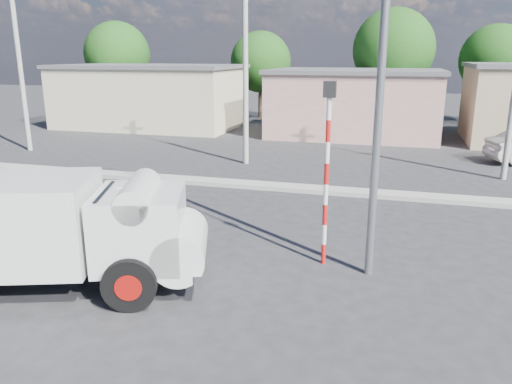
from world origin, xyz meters
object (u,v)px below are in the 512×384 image
(truck, at_px, (63,229))
(streetlight, at_px, (374,53))
(bicycle, at_px, (126,259))
(traffic_pole, at_px, (327,159))
(cyclist, at_px, (125,242))

(truck, xyz_separation_m, streetlight, (6.09, 2.57, 3.60))
(truck, relative_size, bicycle, 3.12)
(truck, relative_size, traffic_pole, 1.45)
(cyclist, relative_size, traffic_pole, 0.43)
(streetlight, bearing_deg, truck, -157.14)
(truck, bearing_deg, cyclist, 13.32)
(bicycle, distance_m, cyclist, 0.41)
(bicycle, relative_size, traffic_pole, 0.46)
(bicycle, xyz_separation_m, streetlight, (5.03, 1.89, 4.43))
(cyclist, bearing_deg, bicycle, 0.00)
(bicycle, height_order, traffic_pole, traffic_pole)
(cyclist, relative_size, streetlight, 0.21)
(traffic_pole, bearing_deg, truck, -150.89)
(truck, distance_m, cyclist, 1.32)
(traffic_pole, bearing_deg, bicycle, -151.88)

